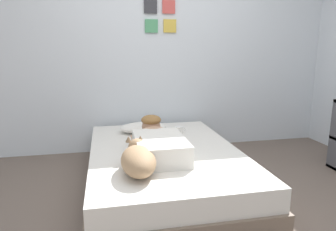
% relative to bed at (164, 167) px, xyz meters
% --- Properties ---
extents(ground_plane, '(12.84, 12.84, 0.00)m').
position_rel_bed_xyz_m(ground_plane, '(0.17, -0.58, -0.17)').
color(ground_plane, '#66564C').
extents(back_wall, '(4.42, 0.12, 2.50)m').
position_rel_bed_xyz_m(back_wall, '(0.17, 1.16, 1.08)').
color(back_wall, silver).
rests_on(back_wall, ground).
extents(bed, '(1.40, 2.06, 0.35)m').
position_rel_bed_xyz_m(bed, '(0.00, 0.00, 0.00)').
color(bed, '#726051').
rests_on(bed, ground).
extents(pillow, '(0.52, 0.32, 0.11)m').
position_rel_bed_xyz_m(pillow, '(-0.12, 0.62, 0.23)').
color(pillow, white).
rests_on(pillow, bed).
extents(person_lying, '(0.43, 0.92, 0.27)m').
position_rel_bed_xyz_m(person_lying, '(-0.08, -0.09, 0.29)').
color(person_lying, silver).
rests_on(person_lying, bed).
extents(dog, '(0.26, 0.57, 0.21)m').
position_rel_bed_xyz_m(dog, '(-0.30, -0.50, 0.28)').
color(dog, '#9E7A56').
rests_on(dog, bed).
extents(coffee_cup, '(0.12, 0.09, 0.07)m').
position_rel_bed_xyz_m(coffee_cup, '(0.26, 0.50, 0.22)').
color(coffee_cup, white).
rests_on(coffee_cup, bed).
extents(cell_phone, '(0.07, 0.14, 0.01)m').
position_rel_bed_xyz_m(cell_phone, '(-0.08, 0.06, 0.18)').
color(cell_phone, black).
rests_on(cell_phone, bed).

